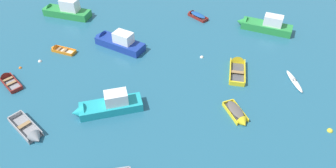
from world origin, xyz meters
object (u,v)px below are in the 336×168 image
Objects in this scene: motor_launch_deep_blue_center at (117,41)px; rowboat_maroon_midfield_left at (7,79)px; rowboat_yellow_outer_left at (237,65)px; mooring_buoy_between_boats_right at (40,62)px; motor_launch_turquoise_foreground_center at (106,106)px; mooring_buoy_near_foreground at (202,57)px; rowboat_yellow_far_left at (238,115)px; mooring_buoy_far_field at (330,131)px; motor_launch_green_far_back at (64,10)px; rowboat_maroon_near_left at (195,15)px; rowboat_grey_distant_center at (31,133)px; kayak_white_cluster_outer at (294,81)px; mooring_buoy_outer_edge at (20,68)px; motor_launch_green_back_row_center at (263,25)px; rowboat_orange_outer_right at (58,49)px.

rowboat_maroon_midfield_left is at bearing -146.62° from motor_launch_deep_blue_center.
rowboat_yellow_outer_left is 11.45× the size of mooring_buoy_between_boats_right.
motor_launch_turquoise_foreground_center is 11.80m from mooring_buoy_near_foreground.
rowboat_yellow_far_left is 7.36m from mooring_buoy_far_field.
motor_launch_green_far_back is 17.97× the size of mooring_buoy_near_foreground.
motor_launch_deep_blue_center is 8.24m from mooring_buoy_between_boats_right.
rowboat_maroon_near_left reaches higher than mooring_buoy_between_boats_right.
motor_launch_turquoise_foreground_center is (5.50, 2.91, 0.40)m from rowboat_grey_distant_center.
motor_launch_deep_blue_center is at bearing 169.33° from mooring_buoy_near_foreground.
motor_launch_green_far_back reaches higher than mooring_buoy_near_foreground.
motor_launch_deep_blue_center is 1.03× the size of motor_launch_turquoise_foreground_center.
rowboat_grey_distant_center is 6.24m from motor_launch_turquoise_foreground_center.
rowboat_grey_distant_center is at bearing -171.02° from rowboat_yellow_far_left.
mooring_buoy_far_field is (26.83, -8.16, 0.00)m from mooring_buoy_between_boats_right.
motor_launch_turquoise_foreground_center is (-12.02, -6.74, 0.40)m from rowboat_yellow_outer_left.
kayak_white_cluster_outer is 1.04× the size of rowboat_yellow_far_left.
rowboat_yellow_far_left is 8.12× the size of mooring_buoy_between_boats_right.
motor_launch_green_far_back reaches higher than mooring_buoy_outer_edge.
motor_launch_turquoise_foreground_center is (0.82, -9.94, -0.02)m from motor_launch_deep_blue_center.
mooring_buoy_between_boats_right is (-20.39, -0.02, -0.22)m from rowboat_yellow_outer_left.
motor_launch_deep_blue_center is (-8.80, -7.03, 0.37)m from rowboat_maroon_near_left.
mooring_buoy_outer_edge is at bearing 77.37° from rowboat_maroon_midfield_left.
mooring_buoy_between_boats_right is at bearing -179.95° from rowboat_yellow_outer_left.
rowboat_maroon_near_left reaches higher than mooring_buoy_far_field.
rowboat_maroon_midfield_left is at bearing -158.21° from motor_launch_green_back_row_center.
rowboat_grey_distant_center is 12.35× the size of mooring_buoy_outer_edge.
kayak_white_cluster_outer is 0.50× the size of motor_launch_green_back_row_center.
motor_launch_green_back_row_center is at bearing 41.60° from motor_launch_turquoise_foreground_center.
rowboat_yellow_far_left is at bearing -1.40° from motor_launch_turquoise_foreground_center.
rowboat_yellow_outer_left is 7.07m from rowboat_yellow_far_left.
mooring_buoy_far_field is (10.48, -18.42, -0.27)m from rowboat_maroon_near_left.
rowboat_maroon_midfield_left is (-4.89, 6.55, -0.05)m from rowboat_grey_distant_center.
kayak_white_cluster_outer is at bearing 14.83° from motor_launch_turquoise_foreground_center.
mooring_buoy_outer_edge is at bearing -143.64° from mooring_buoy_between_boats_right.
motor_launch_green_far_back is 2.18× the size of rowboat_yellow_far_left.
kayak_white_cluster_outer is at bearing 1.89° from rowboat_maroon_midfield_left.
rowboat_yellow_outer_left is 5.59m from kayak_white_cluster_outer.
mooring_buoy_far_field is at bearing -9.97° from rowboat_maroon_midfield_left.
kayak_white_cluster_outer is (24.25, -4.25, 0.00)m from rowboat_orange_outer_right.
rowboat_yellow_far_left is at bearing -40.24° from motor_launch_green_far_back.
kayak_white_cluster_outer is (9.17, -12.44, -0.12)m from rowboat_maroon_near_left.
rowboat_yellow_far_left reaches higher than rowboat_maroon_near_left.
motor_launch_green_far_back is at bearing 155.11° from kayak_white_cluster_outer.
mooring_buoy_outer_edge is at bearing 150.86° from motor_launch_turquoise_foreground_center.
rowboat_maroon_midfield_left is at bearing -123.15° from mooring_buoy_between_boats_right.
mooring_buoy_near_foreground is at bearing -2.20° from rowboat_orange_outer_right.
motor_launch_deep_blue_center is at bearing -40.01° from motor_launch_green_far_back.
motor_launch_turquoise_foreground_center is at bearing -165.17° from kayak_white_cluster_outer.
rowboat_orange_outer_right is at bearing 128.89° from motor_launch_turquoise_foreground_center.
rowboat_maroon_near_left reaches higher than rowboat_orange_outer_right.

